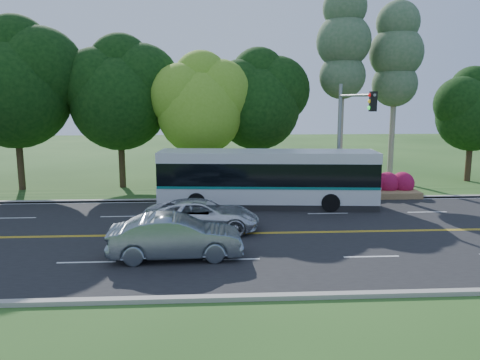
{
  "coord_description": "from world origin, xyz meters",
  "views": [
    {
      "loc": [
        -1.18,
        -20.71,
        6.13
      ],
      "look_at": [
        0.16,
        2.0,
        2.16
      ],
      "focal_mm": 35.0,
      "sensor_mm": 36.0,
      "label": 1
    }
  ],
  "objects": [
    {
      "name": "grass_verge",
      "position": [
        0.0,
        9.0,
        0.05
      ],
      "size": [
        60.0,
        4.0,
        0.1
      ],
      "primitive_type": "cube",
      "color": "#224517",
      "rests_on": "ground"
    },
    {
      "name": "traffic_signal",
      "position": [
        6.49,
        5.4,
        4.67
      ],
      "size": [
        0.42,
        6.1,
        7.0
      ],
      "color": "gray",
      "rests_on": "ground"
    },
    {
      "name": "road",
      "position": [
        0.0,
        0.0,
        0.01
      ],
      "size": [
        60.0,
        14.0,
        0.02
      ],
      "primitive_type": "cube",
      "color": "black",
      "rests_on": "ground"
    },
    {
      "name": "lane_markings",
      "position": [
        -0.09,
        0.0,
        0.02
      ],
      "size": [
        57.6,
        13.82,
        0.0
      ],
      "color": "gold",
      "rests_on": "road"
    },
    {
      "name": "ground",
      "position": [
        0.0,
        0.0,
        0.0
      ],
      "size": [
        120.0,
        120.0,
        0.0
      ],
      "primitive_type": "plane",
      "color": "#224517",
      "rests_on": "ground"
    },
    {
      "name": "transit_bus",
      "position": [
        1.9,
        5.39,
        1.61
      ],
      "size": [
        12.42,
        3.73,
        3.2
      ],
      "rotation": [
        0.0,
        0.0,
        -0.09
      ],
      "color": "silver",
      "rests_on": "road"
    },
    {
      "name": "sedan",
      "position": [
        -2.63,
        -3.18,
        0.86
      ],
      "size": [
        5.2,
        2.05,
        1.69
      ],
      "primitive_type": "imported",
      "rotation": [
        0.0,
        0.0,
        1.62
      ],
      "color": "slate",
      "rests_on": "road"
    },
    {
      "name": "curb_north",
      "position": [
        0.0,
        7.15,
        0.07
      ],
      "size": [
        60.0,
        0.3,
        0.15
      ],
      "primitive_type": "cube",
      "color": "gray",
      "rests_on": "ground"
    },
    {
      "name": "curb_south",
      "position": [
        0.0,
        -7.15,
        0.07
      ],
      "size": [
        60.0,
        0.3,
        0.15
      ],
      "primitive_type": "cube",
      "color": "gray",
      "rests_on": "ground"
    },
    {
      "name": "suv",
      "position": [
        -1.7,
        0.5,
        0.76
      ],
      "size": [
        5.42,
        2.61,
        1.49
      ],
      "primitive_type": "imported",
      "rotation": [
        0.0,
        0.0,
        1.54
      ],
      "color": "white",
      "rests_on": "road"
    },
    {
      "name": "tree_row",
      "position": [
        -5.15,
        12.13,
        6.73
      ],
      "size": [
        44.7,
        9.1,
        13.84
      ],
      "color": "#2E2114",
      "rests_on": "ground"
    },
    {
      "name": "bougainvillea_hedge",
      "position": [
        7.18,
        8.15,
        0.72
      ],
      "size": [
        9.5,
        2.25,
        1.5
      ],
      "color": "maroon",
      "rests_on": "ground"
    }
  ]
}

